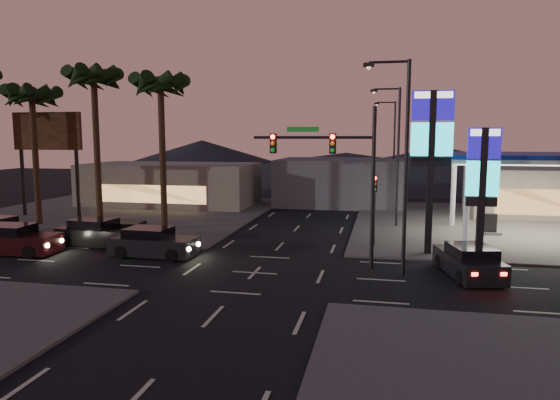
% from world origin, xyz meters
% --- Properties ---
extents(ground, '(140.00, 140.00, 0.00)m').
position_xyz_m(ground, '(0.00, 0.00, 0.00)').
color(ground, black).
rests_on(ground, ground).
extents(corner_lot_ne, '(24.00, 24.00, 0.12)m').
position_xyz_m(corner_lot_ne, '(16.00, 16.00, 0.06)').
color(corner_lot_ne, '#47443F').
rests_on(corner_lot_ne, ground).
extents(corner_lot_nw, '(24.00, 24.00, 0.12)m').
position_xyz_m(corner_lot_nw, '(-16.00, 16.00, 0.06)').
color(corner_lot_nw, '#47443F').
rests_on(corner_lot_nw, ground).
extents(gas_station, '(12.20, 8.20, 5.47)m').
position_xyz_m(gas_station, '(16.00, 12.00, 5.08)').
color(gas_station, silver).
rests_on(gas_station, ground).
extents(convenience_store, '(10.00, 6.00, 4.00)m').
position_xyz_m(convenience_store, '(18.00, 21.00, 2.00)').
color(convenience_store, '#726B5B').
rests_on(convenience_store, ground).
extents(pylon_sign_tall, '(2.20, 0.35, 9.00)m').
position_xyz_m(pylon_sign_tall, '(8.50, 5.50, 6.39)').
color(pylon_sign_tall, black).
rests_on(pylon_sign_tall, ground).
extents(pylon_sign_short, '(1.60, 0.35, 7.00)m').
position_xyz_m(pylon_sign_short, '(11.00, 4.50, 4.66)').
color(pylon_sign_short, black).
rests_on(pylon_sign_short, ground).
extents(traffic_signal_mast, '(6.10, 0.39, 8.00)m').
position_xyz_m(traffic_signal_mast, '(3.76, 1.99, 5.23)').
color(traffic_signal_mast, black).
rests_on(traffic_signal_mast, ground).
extents(pedestal_signal, '(0.32, 0.39, 4.30)m').
position_xyz_m(pedestal_signal, '(5.50, 6.98, 2.92)').
color(pedestal_signal, black).
rests_on(pedestal_signal, ground).
extents(streetlight_near, '(2.14, 0.25, 10.00)m').
position_xyz_m(streetlight_near, '(6.79, 1.00, 5.72)').
color(streetlight_near, black).
rests_on(streetlight_near, ground).
extents(streetlight_mid, '(2.14, 0.25, 10.00)m').
position_xyz_m(streetlight_mid, '(6.79, 14.00, 5.72)').
color(streetlight_mid, black).
rests_on(streetlight_mid, ground).
extents(streetlight_far, '(2.14, 0.25, 10.00)m').
position_xyz_m(streetlight_far, '(6.79, 28.00, 5.72)').
color(streetlight_far, black).
rests_on(streetlight_far, ground).
extents(palm_a, '(4.41, 4.41, 10.86)m').
position_xyz_m(palm_a, '(-9.00, 9.50, 9.43)').
color(palm_a, black).
rests_on(palm_a, ground).
extents(palm_b, '(4.41, 4.41, 11.46)m').
position_xyz_m(palm_b, '(-14.00, 9.50, 9.97)').
color(palm_b, black).
rests_on(palm_b, ground).
extents(palm_c, '(4.41, 4.41, 10.26)m').
position_xyz_m(palm_c, '(-19.00, 9.50, 8.88)').
color(palm_c, black).
rests_on(palm_c, ground).
extents(billboard, '(6.00, 0.30, 8.50)m').
position_xyz_m(billboard, '(-20.50, 13.00, 6.33)').
color(billboard, black).
rests_on(billboard, ground).
extents(building_far_west, '(16.00, 8.00, 4.00)m').
position_xyz_m(building_far_west, '(-14.00, 22.00, 2.00)').
color(building_far_west, '#726B5B').
rests_on(building_far_west, ground).
extents(building_far_mid, '(12.00, 9.00, 4.40)m').
position_xyz_m(building_far_mid, '(2.00, 26.00, 2.20)').
color(building_far_mid, '#4C4C51').
rests_on(building_far_mid, ground).
extents(hill_left, '(40.00, 40.00, 6.00)m').
position_xyz_m(hill_left, '(-25.00, 60.00, 3.00)').
color(hill_left, black).
rests_on(hill_left, ground).
extents(hill_right, '(50.00, 50.00, 5.00)m').
position_xyz_m(hill_right, '(15.00, 60.00, 2.50)').
color(hill_right, black).
rests_on(hill_right, ground).
extents(hill_center, '(60.00, 60.00, 4.00)m').
position_xyz_m(hill_center, '(0.00, 60.00, 2.00)').
color(hill_center, black).
rests_on(hill_center, ground).
extents(car_lane_a_front, '(4.91, 2.22, 1.57)m').
position_xyz_m(car_lane_a_front, '(-6.35, 2.22, 0.73)').
color(car_lane_a_front, black).
rests_on(car_lane_a_front, ground).
extents(car_lane_a_mid, '(5.12, 2.36, 1.64)m').
position_xyz_m(car_lane_a_mid, '(-14.31, 1.18, 0.76)').
color(car_lane_a_mid, black).
rests_on(car_lane_a_mid, ground).
extents(car_lane_b_front, '(4.12, 1.88, 1.32)m').
position_xyz_m(car_lane_b_front, '(-9.28, 5.10, 0.61)').
color(car_lane_b_front, '#515053').
rests_on(car_lane_b_front, ground).
extents(car_lane_b_mid, '(5.12, 2.52, 1.62)m').
position_xyz_m(car_lane_b_mid, '(-10.82, 4.04, 0.75)').
color(car_lane_b_mid, black).
rests_on(car_lane_b_mid, ground).
extents(car_lane_b_rear, '(4.21, 2.04, 1.33)m').
position_xyz_m(car_lane_b_rear, '(-18.52, 5.11, 0.62)').
color(car_lane_b_rear, black).
rests_on(car_lane_b_rear, ground).
extents(suv_station, '(2.86, 4.86, 1.53)m').
position_xyz_m(suv_station, '(10.02, 1.44, 0.71)').
color(suv_station, black).
rests_on(suv_station, ground).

